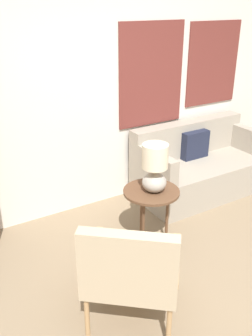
% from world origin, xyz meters
% --- Properties ---
extents(ground_plane, '(14.00, 14.00, 0.00)m').
position_xyz_m(ground_plane, '(0.00, 0.00, 0.00)').
color(ground_plane, '#847056').
extents(wall_back, '(6.40, 0.08, 2.70)m').
position_xyz_m(wall_back, '(0.04, 2.03, 1.35)').
color(wall_back, silver).
rests_on(wall_back, ground_plane).
extents(armchair, '(0.92, 0.92, 0.89)m').
position_xyz_m(armchair, '(-0.55, 0.23, 0.51)').
color(armchair, tan).
rests_on(armchair, ground_plane).
extents(couch, '(1.62, 0.80, 0.85)m').
position_xyz_m(couch, '(1.31, 1.61, 0.32)').
color(couch, '#9E9384').
rests_on(couch, ground_plane).
extents(side_table, '(0.54, 0.54, 0.58)m').
position_xyz_m(side_table, '(0.17, 1.00, 0.52)').
color(side_table, brown).
rests_on(side_table, ground_plane).
extents(table_lamp, '(0.24, 0.24, 0.47)m').
position_xyz_m(table_lamp, '(0.18, 0.98, 0.82)').
color(table_lamp, '#A59E93').
rests_on(table_lamp, side_table).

